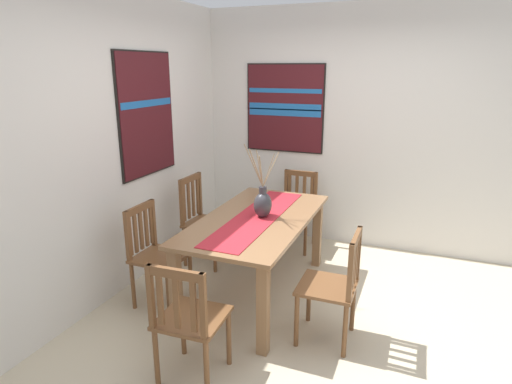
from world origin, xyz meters
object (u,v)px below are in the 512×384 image
object	(u,v)px
centerpiece_vase	(263,203)
chair_4	(155,252)
chair_0	(297,208)
painting_on_back_wall	(146,114)
chair_1	(202,219)
painting_on_side_wall	(285,108)
dining_table	(257,229)
chair_3	(189,319)
chair_2	(335,284)

from	to	relation	value
centerpiece_vase	chair_4	distance (m)	1.04
chair_0	painting_on_back_wall	bearing A→B (deg)	131.43
chair_1	painting_on_side_wall	bearing A→B (deg)	-26.06
dining_table	centerpiece_vase	bearing A→B (deg)	-65.46
chair_0	dining_table	bearing A→B (deg)	179.45
centerpiece_vase	painting_on_back_wall	size ratio (longest dim) A/B	0.56
chair_1	painting_on_back_wall	world-z (taller)	painting_on_back_wall
chair_1	chair_3	distance (m)	1.86
chair_1	centerpiece_vase	bearing A→B (deg)	-116.03
chair_3	chair_1	bearing A→B (deg)	25.98
chair_4	chair_3	bearing A→B (deg)	-134.37
dining_table	chair_3	xyz separation A→B (m)	(-1.24, -0.02, -0.18)
chair_1	chair_4	distance (m)	0.89
chair_4	painting_on_side_wall	world-z (taller)	painting_on_side_wall
chair_2	painting_on_side_wall	world-z (taller)	painting_on_side_wall
chair_2	painting_on_side_wall	distance (m)	2.49
painting_on_side_wall	chair_4	bearing A→B (deg)	165.39
chair_1	chair_4	size ratio (longest dim) A/B	1.05
chair_1	painting_on_back_wall	bearing A→B (deg)	125.55
painting_on_side_wall	centerpiece_vase	bearing A→B (deg)	-168.60
chair_0	chair_1	world-z (taller)	chair_1
centerpiece_vase	chair_4	bearing A→B (deg)	120.22
dining_table	chair_4	xyz separation A→B (m)	(-0.46, 0.78, -0.16)
centerpiece_vase	painting_on_back_wall	bearing A→B (deg)	84.46
chair_2	painting_on_back_wall	size ratio (longest dim) A/B	0.76
chair_4	painting_on_back_wall	distance (m)	1.34
chair_4	chair_2	bearing A→B (deg)	-89.23
chair_3	painting_on_back_wall	bearing A→B (deg)	41.50
chair_4	painting_on_back_wall	size ratio (longest dim) A/B	0.76
painting_on_back_wall	chair_1	bearing A→B (deg)	-54.45
dining_table	chair_1	distance (m)	0.92
chair_2	painting_on_back_wall	distance (m)	2.37
chair_0	painting_on_side_wall	xyz separation A→B (m)	(0.32, 0.27, 1.10)
chair_4	dining_table	bearing A→B (deg)	-59.46
painting_on_back_wall	painting_on_side_wall	world-z (taller)	painting_on_back_wall
centerpiece_vase	chair_0	size ratio (longest dim) A/B	0.75
centerpiece_vase	painting_on_back_wall	distance (m)	1.45
chair_1	dining_table	bearing A→B (deg)	-118.51
chair_0	chair_4	world-z (taller)	chair_4
chair_3	painting_on_side_wall	size ratio (longest dim) A/B	0.87
chair_3	chair_4	distance (m)	1.11
chair_0	chair_1	size ratio (longest dim) A/B	0.93
centerpiece_vase	chair_0	xyz separation A→B (m)	(1.20, 0.03, -0.41)
centerpiece_vase	chair_4	xyz separation A→B (m)	(-0.48, 0.83, -0.40)
centerpiece_vase	chair_2	bearing A→B (deg)	-121.32
chair_0	chair_1	distance (m)	1.13
chair_0	painting_on_back_wall	size ratio (longest dim) A/B	0.75
dining_table	centerpiece_vase	distance (m)	0.24
dining_table	painting_on_back_wall	size ratio (longest dim) A/B	1.49
chair_1	painting_on_side_wall	distance (m)	1.63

